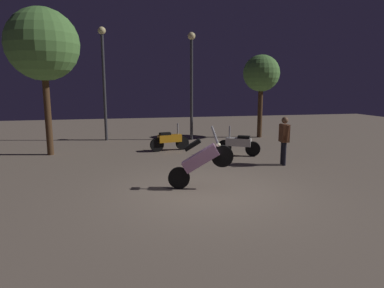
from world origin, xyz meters
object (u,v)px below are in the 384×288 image
Objects in this scene: motorcycle_pink_foreground at (200,160)px; motorcycle_white_parked_right at (239,144)px; motorcycle_orange_parked_left at (170,140)px; streetlamp_far at (191,73)px; streetlamp_near at (103,70)px; person_rider_beside at (284,137)px.

motorcycle_white_parked_right is (2.44, 3.79, -0.31)m from motorcycle_pink_foreground.
streetlamp_far reaches higher than motorcycle_orange_parked_left.
streetlamp_near is at bearing 170.20° from streetlamp_far.
streetlamp_far is (1.49, 7.85, 2.48)m from motorcycle_pink_foreground.
motorcycle_orange_parked_left is at bearing 139.50° from person_rider_beside.
streetlamp_near is (-5.03, 4.76, 2.90)m from motorcycle_white_parked_right.
motorcycle_orange_parked_left is at bearing -119.66° from streetlamp_far.
motorcycle_pink_foreground is 1.01× the size of person_rider_beside.
person_rider_beside reaches higher than motorcycle_orange_parked_left.
motorcycle_white_parked_right is 0.28× the size of streetlamp_near.
person_rider_beside is (0.91, -1.82, 0.52)m from motorcycle_white_parked_right.
streetlamp_far is at bearing -45.90° from motorcycle_white_parked_right.
motorcycle_pink_foreground reaches higher than motorcycle_orange_parked_left.
motorcycle_pink_foreground is 9.31m from streetlamp_near.
motorcycle_white_parked_right is at bearing 72.06° from motorcycle_pink_foreground.
streetlamp_near is at bearing -12.43° from motorcycle_white_parked_right.
streetlamp_far is at bearing -9.80° from streetlamp_near.
motorcycle_pink_foreground is at bearing -145.33° from person_rider_beside.
motorcycle_orange_parked_left is 2.83m from motorcycle_white_parked_right.
motorcycle_orange_parked_left is at bearing -51.70° from streetlamp_near.
motorcycle_pink_foreground is 0.99× the size of motorcycle_orange_parked_left.
motorcycle_white_parked_right is 2.10m from person_rider_beside.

